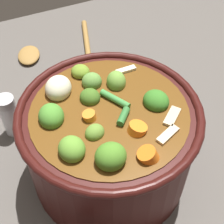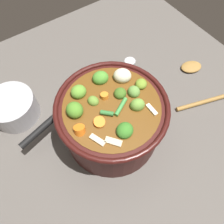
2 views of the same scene
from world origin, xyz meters
TOP-DOWN VIEW (x-y plane):
  - ground_plane at (0.00, 0.00)m, footprint 1.10×1.10m
  - cooking_pot at (-0.00, -0.00)m, footprint 0.28×0.28m
  - wooden_spoon at (-0.35, 0.02)m, footprint 0.24×0.21m
  - salt_shaker at (-0.16, -0.13)m, footprint 0.03×0.03m

SIDE VIEW (x-z plane):
  - ground_plane at x=0.00m, z-range 0.00..0.00m
  - wooden_spoon at x=-0.35m, z-range 0.00..0.01m
  - salt_shaker at x=-0.16m, z-range 0.00..0.09m
  - cooking_pot at x=0.00m, z-range -0.01..0.17m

